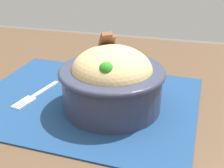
% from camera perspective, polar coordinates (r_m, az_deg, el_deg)
% --- Properties ---
extents(table, '(1.26, 0.91, 0.78)m').
position_cam_1_polar(table, '(0.65, -5.74, -8.93)').
color(table, '#4C3826').
rests_on(table, ground_plane).
extents(placemat, '(0.46, 0.37, 0.00)m').
position_cam_1_polar(placemat, '(0.61, -5.05, -3.09)').
color(placemat, navy).
rests_on(placemat, table).
extents(bowl, '(0.20, 0.20, 0.14)m').
position_cam_1_polar(bowl, '(0.55, -0.02, 0.78)').
color(bowl, '#2D3347').
rests_on(bowl, placemat).
extents(fork, '(0.04, 0.13, 0.00)m').
position_cam_1_polar(fork, '(0.64, -14.56, -2.14)').
color(fork, silver).
rests_on(fork, placemat).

